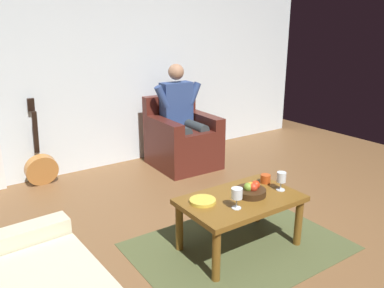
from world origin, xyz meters
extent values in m
plane|color=brown|center=(0.00, 0.00, 0.00)|extent=(6.67, 6.67, 0.00)
cube|color=silver|center=(0.00, -2.81, 1.36)|extent=(5.64, 0.06, 2.71)
cube|color=#49522E|center=(0.23, -0.42, 0.00)|extent=(1.63, 1.19, 0.01)
cube|color=#4F1E17|center=(-0.43, -2.21, 0.20)|extent=(0.73, 0.79, 0.39)
cube|color=#4F1E17|center=(-0.43, -2.15, 0.44)|extent=(0.44, 0.66, 0.10)
cube|color=#4F1E17|center=(-0.71, -2.21, 0.51)|extent=(0.17, 0.77, 0.24)
cube|color=#4F1E17|center=(-0.15, -2.22, 0.51)|extent=(0.17, 0.77, 0.24)
cube|color=#4F1E17|center=(-0.44, -2.54, 0.62)|extent=(0.71, 0.14, 0.46)
cube|color=navy|center=(-0.44, -2.37, 0.76)|extent=(0.39, 0.19, 0.53)
sphere|color=#A87A5B|center=(-0.44, -2.37, 1.15)|extent=(0.19, 0.19, 0.19)
cylinder|color=#30383A|center=(-0.55, -2.14, 0.50)|extent=(0.14, 0.46, 0.13)
cylinder|color=#30383A|center=(-0.54, -1.91, 0.25)|extent=(0.12, 0.12, 0.49)
cylinder|color=navy|center=(-0.66, -2.31, 0.87)|extent=(0.20, 0.10, 0.29)
cylinder|color=#30383A|center=(-0.31, -2.15, 0.50)|extent=(0.14, 0.46, 0.13)
cylinder|color=#30383A|center=(-0.30, -1.92, 0.25)|extent=(0.12, 0.12, 0.49)
cylinder|color=navy|center=(-0.21, -2.33, 0.87)|extent=(0.20, 0.10, 0.29)
cube|color=brown|center=(0.23, -0.42, 0.41)|extent=(0.93, 0.58, 0.04)
cylinder|color=brown|center=(-0.18, -0.18, 0.19)|extent=(0.06, 0.06, 0.39)
cylinder|color=brown|center=(0.64, -0.19, 0.19)|extent=(0.06, 0.06, 0.39)
cylinder|color=brown|center=(-0.18, -0.65, 0.19)|extent=(0.06, 0.06, 0.39)
cylinder|color=brown|center=(0.64, -0.66, 0.19)|extent=(0.06, 0.06, 0.39)
cylinder|color=#B67537|center=(1.17, -2.60, 0.17)|extent=(0.34, 0.16, 0.36)
cylinder|color=black|center=(1.17, -2.55, 0.19)|extent=(0.10, 0.02, 0.10)
cube|color=black|center=(1.17, -2.67, 0.58)|extent=(0.05, 0.12, 0.48)
cube|color=black|center=(1.17, -2.73, 0.87)|extent=(0.07, 0.05, 0.14)
cylinder|color=silver|center=(-0.12, -0.34, 0.43)|extent=(0.07, 0.07, 0.01)
cylinder|color=silver|center=(-0.12, -0.34, 0.47)|extent=(0.01, 0.01, 0.07)
cylinder|color=silver|center=(-0.12, -0.34, 0.54)|extent=(0.07, 0.07, 0.08)
cylinder|color=#590C19|center=(-0.12, -0.34, 0.52)|extent=(0.06, 0.06, 0.03)
cylinder|color=silver|center=(0.38, -0.30, 0.43)|extent=(0.07, 0.07, 0.01)
cylinder|color=silver|center=(0.38, -0.30, 0.47)|extent=(0.01, 0.01, 0.07)
cylinder|color=silver|center=(0.38, -0.30, 0.54)|extent=(0.08, 0.08, 0.08)
cylinder|color=#590C19|center=(0.38, -0.30, 0.52)|extent=(0.07, 0.07, 0.03)
cylinder|color=#352211|center=(0.14, -0.41, 0.45)|extent=(0.24, 0.24, 0.05)
sphere|color=olive|center=(0.16, -0.42, 0.50)|extent=(0.07, 0.07, 0.07)
sphere|color=red|center=(0.13, -0.39, 0.50)|extent=(0.07, 0.07, 0.07)
sphere|color=red|center=(0.08, -0.42, 0.50)|extent=(0.07, 0.07, 0.07)
sphere|color=gold|center=(0.14, -0.42, 0.50)|extent=(0.07, 0.07, 0.07)
cylinder|color=gold|center=(0.52, -0.52, 0.44)|extent=(0.20, 0.20, 0.02)
cylinder|color=#B54316|center=(-0.13, -0.52, 0.46)|extent=(0.08, 0.08, 0.07)
camera|label=1|loc=(2.08, 1.59, 1.69)|focal=36.23mm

